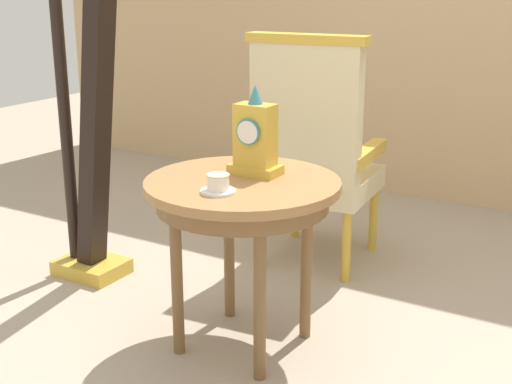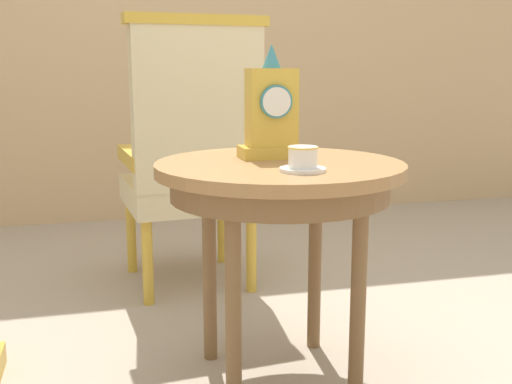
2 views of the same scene
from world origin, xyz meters
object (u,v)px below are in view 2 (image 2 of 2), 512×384
at_px(side_table, 279,189).
at_px(mantel_clock, 271,113).
at_px(armchair, 192,153).
at_px(teacup_left, 303,160).

height_order(side_table, mantel_clock, mantel_clock).
bearing_deg(side_table, mantel_clock, 89.92).
relative_size(mantel_clock, armchair, 0.29).
relative_size(side_table, mantel_clock, 2.15).
bearing_deg(side_table, armchair, 98.57).
height_order(teacup_left, mantel_clock, mantel_clock).
height_order(mantel_clock, armchair, armchair).
distance_m(side_table, teacup_left, 0.21).
bearing_deg(teacup_left, mantel_clock, 92.24).
bearing_deg(teacup_left, armchair, 97.69).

